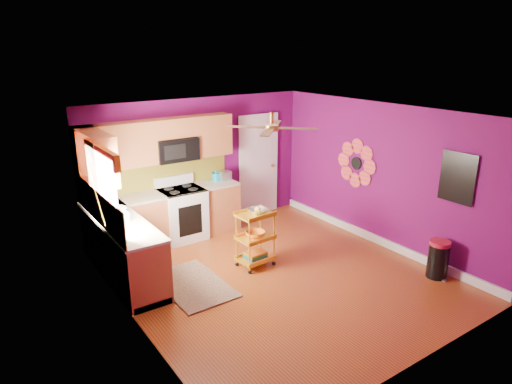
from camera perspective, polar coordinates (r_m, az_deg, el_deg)
ground at (r=7.18m, az=2.74°, el=-10.43°), size 5.00×5.00×0.00m
room_envelope at (r=6.58m, az=3.14°, el=2.25°), size 4.54×5.04×2.52m
lower_cabinets at (r=7.86m, az=-13.31°, el=-4.84°), size 2.81×2.31×0.94m
electric_range at (r=8.43m, az=-9.22°, el=-2.64°), size 0.76×0.66×1.13m
upper_cabinetry at (r=7.81m, az=-14.28°, el=5.47°), size 2.80×2.30×1.26m
left_window at (r=6.49m, az=-18.73°, el=2.05°), size 0.08×1.35×1.08m
panel_door at (r=9.42m, az=0.29°, el=3.25°), size 0.95×0.11×2.15m
right_wall_art at (r=7.92m, az=17.38°, el=2.73°), size 0.04×2.74×1.04m
ceiling_fan at (r=6.58m, az=1.97°, el=8.13°), size 1.01×1.01×0.26m
shag_rug at (r=6.98m, az=-7.88°, el=-11.39°), size 0.87×1.41×0.02m
rolling_cart at (r=7.28m, az=-0.04°, el=-5.52°), size 0.58×0.44×1.00m
trash_can at (r=7.55m, az=21.81°, el=-7.80°), size 0.37×0.38×0.59m
teal_kettle at (r=8.70m, az=-4.98°, el=1.92°), size 0.18×0.18×0.21m
toaster at (r=8.72m, az=-3.90°, el=2.04°), size 0.22×0.15×0.18m
soap_bottle_a at (r=6.95m, az=-16.04°, el=-2.69°), size 0.10×0.10×0.21m
soap_bottle_b at (r=7.07m, az=-16.29°, el=-2.57°), size 0.13×0.13×0.16m
counter_dish at (r=7.37m, az=-16.93°, el=-2.17°), size 0.28×0.28×0.07m
counter_cup at (r=6.81m, az=-16.59°, el=-3.69°), size 0.12×0.12×0.09m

